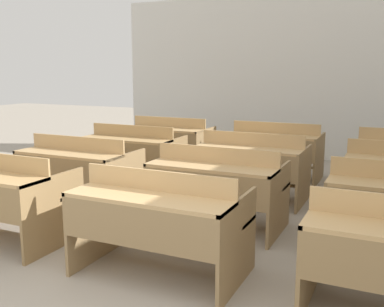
# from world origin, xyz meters

# --- Properties ---
(wall_back) EXTENTS (7.04, 0.06, 2.93)m
(wall_back) POSITION_xyz_m (0.00, 6.78, 1.46)
(wall_back) COLOR silver
(wall_back) RESTS_ON ground_plane
(bench_front_center) EXTENTS (1.28, 0.79, 0.84)m
(bench_front_center) POSITION_xyz_m (0.03, 1.51, 0.46)
(bench_front_center) COLOR #987A50
(bench_front_center) RESTS_ON ground_plane
(bench_second_left) EXTENTS (1.28, 0.79, 0.84)m
(bench_second_left) POSITION_xyz_m (-1.68, 2.66, 0.46)
(bench_second_left) COLOR #97784E
(bench_second_left) RESTS_ON ground_plane
(bench_second_center) EXTENTS (1.28, 0.79, 0.84)m
(bench_second_center) POSITION_xyz_m (0.03, 2.68, 0.46)
(bench_second_center) COLOR #997B51
(bench_second_center) RESTS_ON ground_plane
(bench_third_left) EXTENTS (1.28, 0.79, 0.84)m
(bench_third_left) POSITION_xyz_m (-1.69, 3.84, 0.46)
(bench_third_left) COLOR olive
(bench_third_left) RESTS_ON ground_plane
(bench_third_center) EXTENTS (1.28, 0.79, 0.84)m
(bench_third_center) POSITION_xyz_m (0.04, 3.81, 0.46)
(bench_third_center) COLOR #9A7B51
(bench_third_center) RESTS_ON ground_plane
(bench_back_left) EXTENTS (1.28, 0.79, 0.84)m
(bench_back_left) POSITION_xyz_m (-1.72, 4.98, 0.46)
(bench_back_left) COLOR #96774D
(bench_back_left) RESTS_ON ground_plane
(bench_back_center) EXTENTS (1.28, 0.79, 0.84)m
(bench_back_center) POSITION_xyz_m (0.02, 4.99, 0.46)
(bench_back_center) COLOR #95774D
(bench_back_center) RESTS_ON ground_plane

